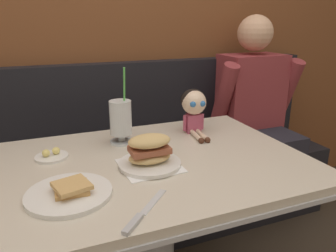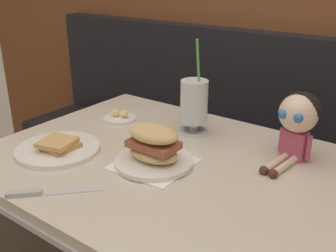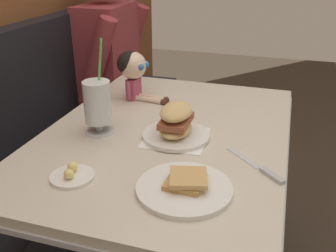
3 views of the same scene
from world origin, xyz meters
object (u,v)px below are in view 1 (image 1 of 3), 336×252
object	(u,v)px
milkshake_glass	(121,119)
toast_plate	(70,192)
seated_doll	(194,105)
butter_saucer	(52,156)
sandwich_plate	(150,154)
diner_patron	(254,102)
butter_knife	(139,217)

from	to	relation	value
milkshake_glass	toast_plate	bearing A→B (deg)	-124.15
toast_plate	seated_doll	world-z (taller)	seated_doll
toast_plate	butter_saucer	size ratio (longest dim) A/B	2.08
milkshake_glass	sandwich_plate	world-z (taller)	milkshake_glass
butter_saucer	milkshake_glass	bearing A→B (deg)	11.43
sandwich_plate	diner_patron	bearing A→B (deg)	35.07
milkshake_glass	butter_saucer	world-z (taller)	milkshake_glass
butter_saucer	sandwich_plate	bearing A→B (deg)	-32.45
butter_knife	diner_patron	world-z (taller)	diner_patron
butter_saucer	seated_doll	bearing A→B (deg)	6.25
toast_plate	diner_patron	world-z (taller)	diner_patron
milkshake_glass	butter_knife	bearing A→B (deg)	-99.60
sandwich_plate	butter_knife	distance (m)	0.32
sandwich_plate	diner_patron	distance (m)	1.09
milkshake_glass	seated_doll	size ratio (longest dim) A/B	1.41
diner_patron	toast_plate	bearing A→B (deg)	-148.06
toast_plate	sandwich_plate	size ratio (longest dim) A/B	1.14
diner_patron	butter_knife	bearing A→B (deg)	-138.03
sandwich_plate	diner_patron	world-z (taller)	diner_patron
sandwich_plate	toast_plate	bearing A→B (deg)	-159.48
sandwich_plate	diner_patron	size ratio (longest dim) A/B	0.27
butter_knife	seated_doll	xyz separation A→B (m)	(0.43, 0.56, 0.12)
milkshake_glass	butter_saucer	size ratio (longest dim) A/B	2.63
seated_doll	diner_patron	bearing A→B (deg)	31.19
seated_doll	sandwich_plate	bearing A→B (deg)	-138.28
seated_doll	butter_saucer	bearing A→B (deg)	-173.75
milkshake_glass	diner_patron	xyz separation A→B (m)	(0.93, 0.37, -0.10)
toast_plate	milkshake_glass	size ratio (longest dim) A/B	0.79
butter_saucer	butter_knife	xyz separation A→B (m)	(0.19, -0.49, -0.00)
toast_plate	seated_doll	distance (m)	0.70
toast_plate	butter_knife	bearing A→B (deg)	-50.46
butter_knife	seated_doll	distance (m)	0.72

